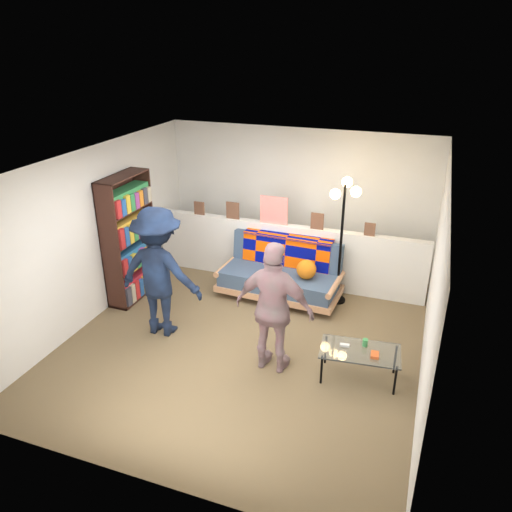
% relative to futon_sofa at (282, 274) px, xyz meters
% --- Properties ---
extents(ground, '(5.00, 5.00, 0.00)m').
position_rel_futon_sofa_xyz_m(ground, '(-0.09, -1.33, -0.37)').
color(ground, brown).
rests_on(ground, ground).
extents(room_shell, '(4.60, 5.05, 2.45)m').
position_rel_futon_sofa_xyz_m(room_shell, '(-0.09, -0.85, 1.30)').
color(room_shell, silver).
rests_on(room_shell, ground).
extents(half_wall_ledge, '(4.45, 0.15, 1.00)m').
position_rel_futon_sofa_xyz_m(half_wall_ledge, '(-0.09, 0.47, 0.13)').
color(half_wall_ledge, silver).
rests_on(half_wall_ledge, ground).
extents(ledge_decor, '(2.97, 0.02, 0.45)m').
position_rel_futon_sofa_xyz_m(ledge_decor, '(-0.31, 0.45, 0.80)').
color(ledge_decor, brown).
rests_on(ledge_decor, half_wall_ledge).
extents(futon_sofa, '(1.90, 0.99, 0.80)m').
position_rel_futon_sofa_xyz_m(futon_sofa, '(0.00, 0.00, 0.00)').
color(futon_sofa, tan).
rests_on(futon_sofa, ground).
extents(bookshelf, '(0.32, 0.96, 1.92)m').
position_rel_futon_sofa_xyz_m(bookshelf, '(-2.17, -0.78, 0.53)').
color(bookshelf, black).
rests_on(bookshelf, ground).
extents(coffee_table, '(0.97, 0.60, 0.48)m').
position_rel_futon_sofa_xyz_m(coffee_table, '(1.47, -1.66, -0.01)').
color(coffee_table, black).
rests_on(coffee_table, ground).
extents(floor_lamp, '(0.44, 0.36, 1.92)m').
position_rel_futon_sofa_xyz_m(floor_lamp, '(0.86, 0.16, 0.99)').
color(floor_lamp, black).
rests_on(floor_lamp, ground).
extents(person_left, '(1.16, 0.67, 1.78)m').
position_rel_futon_sofa_xyz_m(person_left, '(-1.23, -1.52, 0.52)').
color(person_left, black).
rests_on(person_left, ground).
extents(person_right, '(0.99, 0.47, 1.65)m').
position_rel_futon_sofa_xyz_m(person_right, '(0.45, -1.80, 0.45)').
color(person_right, '#C47F8D').
rests_on(person_right, ground).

